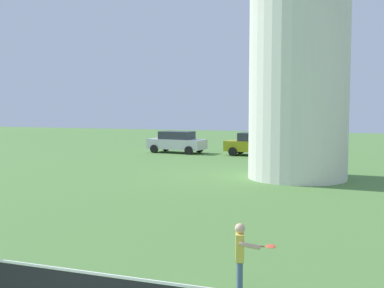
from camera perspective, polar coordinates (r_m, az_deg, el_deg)
name	(u,v)px	position (r m, az deg, el deg)	size (l,w,h in m)	color
windmill	(300,7)	(23.21, 12.69, 15.66)	(7.38, 5.26, 15.57)	silver
player_far	(241,253)	(8.94, 5.86, -12.78)	(0.79, 0.41, 1.26)	slate
parked_car_silver	(177,142)	(34.70, -1.82, 0.28)	(4.29, 2.25, 1.56)	silver
parked_car_mustard	(257,144)	(32.92, 7.77, 0.01)	(4.41, 2.09, 1.56)	#999919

